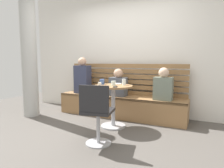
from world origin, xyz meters
TOP-DOWN VIEW (x-y plane):
  - ground at (0.00, 0.00)m, footprint 8.00×8.00m
  - back_wall at (0.00, 1.64)m, footprint 5.20×0.10m
  - concrete_pillar at (-1.75, 0.45)m, footprint 0.32×0.32m
  - booth_bench at (0.00, 1.20)m, footprint 2.70×0.52m
  - booth_backrest at (0.00, 1.44)m, footprint 2.65×0.04m
  - cafe_table at (0.15, 0.55)m, footprint 0.68×0.68m
  - white_chair at (0.28, -0.26)m, footprint 0.47×0.47m
  - person_adult at (-0.92, 1.18)m, footprint 0.34×0.22m
  - person_child_left at (-0.03, 1.18)m, footprint 0.34×0.22m
  - person_child_middle at (0.89, 1.16)m, footprint 0.34×0.22m
  - cup_water_clear at (0.30, 0.67)m, footprint 0.07×0.07m
  - cup_mug_blue at (-0.10, 0.61)m, footprint 0.08×0.08m
  - cup_glass_short at (0.15, 0.56)m, footprint 0.08×0.08m
  - cup_espresso_small at (-0.06, 0.44)m, footprint 0.06×0.06m
  - plate_small at (0.12, 0.77)m, footprint 0.17×0.17m
  - phone_on_table at (0.27, 0.37)m, footprint 0.12×0.16m

SIDE VIEW (x-z plane):
  - ground at x=0.00m, z-range 0.00..0.00m
  - booth_bench at x=0.00m, z-range 0.00..0.44m
  - white_chair at x=0.28m, z-range 0.04..0.89m
  - cafe_table at x=0.15m, z-range 0.15..0.89m
  - person_child_left at x=-0.03m, z-range 0.40..0.97m
  - person_child_middle at x=0.89m, z-range 0.40..1.01m
  - phone_on_table at x=0.27m, z-range 0.74..0.75m
  - plate_small at x=0.12m, z-range 0.74..0.75m
  - cup_espresso_small at x=-0.06m, z-range 0.74..0.79m
  - booth_backrest at x=0.00m, z-range 0.44..1.11m
  - cup_glass_short at x=0.15m, z-range 0.74..0.82m
  - cup_mug_blue at x=-0.10m, z-range 0.74..0.83m
  - cup_water_clear at x=0.30m, z-range 0.74..0.85m
  - person_adult at x=-0.92m, z-range 0.40..1.21m
  - concrete_pillar at x=-1.75m, z-range 0.00..2.80m
  - back_wall at x=0.00m, z-range 0.00..2.90m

